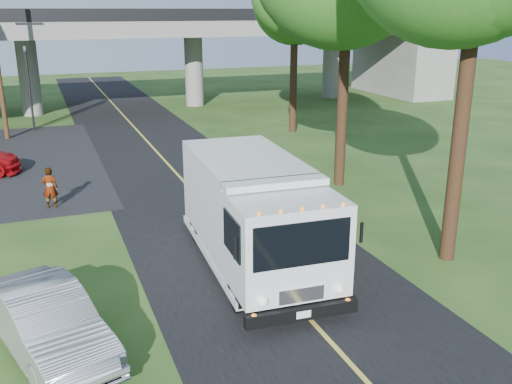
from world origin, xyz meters
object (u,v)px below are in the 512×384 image
step_van (254,212)px  pedestrian (50,188)px  traffic_signal (28,79)px  silver_sedan (48,323)px

step_van → pedestrian: step_van is taller
traffic_signal → silver_sedan: (0.05, -26.00, -2.44)m
traffic_signal → pedestrian: (0.45, -15.79, -2.40)m
silver_sedan → pedestrian: bearing=69.8°
step_van → traffic_signal: bearing=106.9°
silver_sedan → traffic_signal: bearing=72.1°
traffic_signal → step_van: traffic_signal is taller
pedestrian → silver_sedan: bearing=98.9°
traffic_signal → pedestrian: size_ratio=3.25×
step_van → pedestrian: bearing=128.0°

